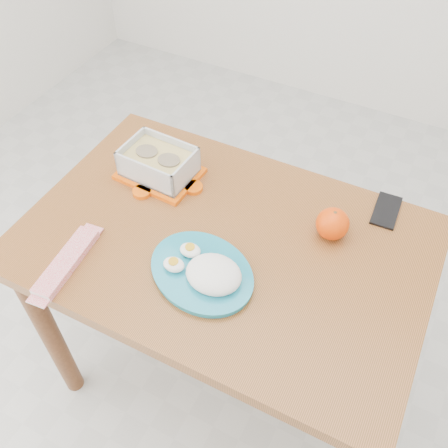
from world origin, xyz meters
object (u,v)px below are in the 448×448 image
at_px(rice_plate, 205,271).
at_px(smartphone, 386,210).
at_px(food_container, 159,163).
at_px(dining_table, 224,268).
at_px(orange_fruit, 333,224).

height_order(rice_plate, smartphone, rice_plate).
bearing_deg(rice_plate, smartphone, 69.79).
xyz_separation_m(food_container, smartphone, (0.62, 0.16, -0.04)).
height_order(dining_table, rice_plate, rice_plate).
relative_size(dining_table, rice_plate, 3.05).
distance_m(orange_fruit, smartphone, 0.19).
relative_size(orange_fruit, smartphone, 0.66).
relative_size(food_container, smartphone, 1.80).
distance_m(dining_table, smartphone, 0.46).
relative_size(dining_table, food_container, 4.58).
relative_size(dining_table, orange_fruit, 12.38).
distance_m(dining_table, rice_plate, 0.19).
height_order(dining_table, food_container, food_container).
height_order(food_container, rice_plate, food_container).
relative_size(rice_plate, smartphone, 2.70).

